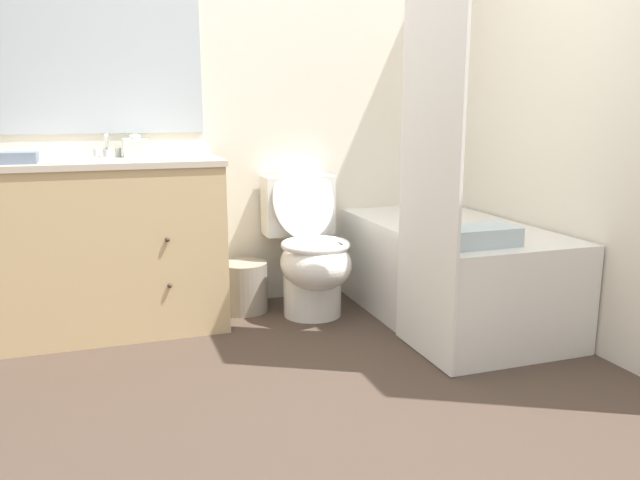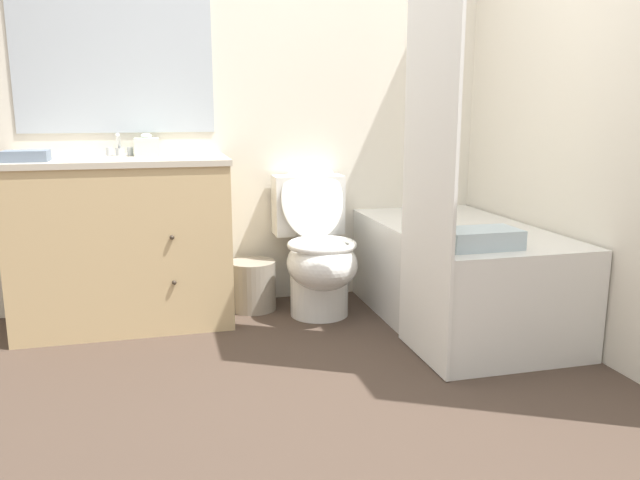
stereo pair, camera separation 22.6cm
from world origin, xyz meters
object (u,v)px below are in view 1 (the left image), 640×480
at_px(toilet, 310,253).
at_px(wastebasket, 244,287).
at_px(bath_towel_folded, 480,236).
at_px(vanity_cabinet, 114,245).
at_px(bathtub, 451,272).
at_px(hand_towel_folded, 14,158).
at_px(tissue_box, 136,147).
at_px(sink_faucet, 107,150).

xyz_separation_m(toilet, wastebasket, (-0.35, 0.15, -0.21)).
bearing_deg(bath_towel_folded, toilet, 122.97).
distance_m(vanity_cabinet, bathtub, 1.81).
distance_m(wastebasket, hand_towel_folded, 1.37).
relative_size(toilet, bath_towel_folded, 2.54).
distance_m(toilet, tissue_box, 1.10).
bearing_deg(vanity_cabinet, bath_towel_folded, -30.11).
xyz_separation_m(hand_towel_folded, bath_towel_folded, (2.01, -0.81, -0.35)).
xyz_separation_m(bathtub, hand_towel_folded, (-2.16, 0.32, 0.65)).
bearing_deg(toilet, bath_towel_folded, -57.03).
distance_m(sink_faucet, bath_towel_folded, 1.97).
height_order(sink_faucet, toilet, sink_faucet).
bearing_deg(toilet, vanity_cabinet, 175.52).
height_order(wastebasket, bath_towel_folded, bath_towel_folded).
distance_m(toilet, bathtub, 0.79).
bearing_deg(sink_faucet, toilet, -14.17).
xyz_separation_m(bathtub, bath_towel_folded, (-0.15, -0.49, 0.31)).
height_order(bathtub, tissue_box, tissue_box).
xyz_separation_m(sink_faucet, tissue_box, (0.14, -0.03, 0.01)).
bearing_deg(toilet, hand_towel_folded, -178.94).
xyz_separation_m(bathtub, tissue_box, (-1.60, 0.58, 0.68)).
bearing_deg(wastebasket, bath_towel_folded, -48.01).
height_order(vanity_cabinet, bath_towel_folded, vanity_cabinet).
xyz_separation_m(vanity_cabinet, toilet, (1.04, -0.08, -0.11)).
bearing_deg(hand_towel_folded, tissue_box, 24.56).
bearing_deg(bathtub, wastebasket, 154.44).
relative_size(wastebasket, bath_towel_folded, 0.85).
bearing_deg(hand_towel_folded, bath_towel_folded, -22.06).
xyz_separation_m(sink_faucet, bath_towel_folded, (1.59, -1.10, -0.36)).
bearing_deg(bathtub, toilet, 153.57).
bearing_deg(vanity_cabinet, bathtub, -13.84).
relative_size(toilet, tissue_box, 6.15).
xyz_separation_m(vanity_cabinet, bath_towel_folded, (1.59, -0.92, 0.12)).
bearing_deg(toilet, bathtub, -26.43).
bearing_deg(tissue_box, hand_towel_folded, -155.44).
relative_size(vanity_cabinet, hand_towel_folded, 5.45).
xyz_separation_m(sink_faucet, wastebasket, (0.69, -0.11, -0.79)).
distance_m(tissue_box, bath_towel_folded, 1.83).
relative_size(toilet, bathtub, 0.62).
relative_size(sink_faucet, bathtub, 0.10).
bearing_deg(vanity_cabinet, tissue_box, 45.62).
xyz_separation_m(sink_faucet, toilet, (1.04, -0.26, -0.58)).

